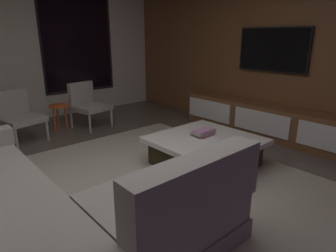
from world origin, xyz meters
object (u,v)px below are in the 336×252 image
object	(u,v)px
book_stack_on_coffee_table	(204,132)
side_stool	(59,110)
accent_chair_near_window	(87,103)
media_console	(271,122)
sectional_couch	(37,213)
coffee_table	(205,151)
accent_chair_by_curtain	(18,114)
mounted_tv	(273,50)

from	to	relation	value
book_stack_on_coffee_table	side_stool	bearing A→B (deg)	109.72
accent_chair_near_window	media_console	xyz separation A→B (m)	(1.88, -2.47, -0.18)
sectional_couch	coffee_table	world-z (taller)	sectional_couch
coffee_table	book_stack_on_coffee_table	bearing A→B (deg)	54.27
book_stack_on_coffee_table	media_console	size ratio (longest dim) A/B	0.09
book_stack_on_coffee_table	side_stool	size ratio (longest dim) A/B	0.62
book_stack_on_coffee_table	accent_chair_by_curtain	bearing A→B (deg)	122.63
accent_chair_by_curtain	mounted_tv	world-z (taller)	mounted_tv
book_stack_on_coffee_table	media_console	bearing A→B (deg)	-2.89
accent_chair_by_curtain	side_stool	distance (m)	0.65
accent_chair_by_curtain	mounted_tv	bearing A→B (deg)	-35.11
media_console	coffee_table	bearing A→B (deg)	-179.34
media_console	accent_chair_near_window	bearing A→B (deg)	127.31
accent_chair_by_curtain	accent_chair_near_window	bearing A→B (deg)	1.06
sectional_couch	side_stool	bearing A→B (deg)	65.22
accent_chair_by_curtain	side_stool	world-z (taller)	accent_chair_by_curtain
sectional_couch	accent_chair_near_window	world-z (taller)	sectional_couch
sectional_couch	accent_chair_by_curtain	bearing A→B (deg)	77.29
media_console	sectional_couch	bearing A→B (deg)	-177.42
side_stool	accent_chair_by_curtain	bearing A→B (deg)	-174.35
coffee_table	mounted_tv	bearing A→B (deg)	7.04
media_console	mounted_tv	xyz separation A→B (m)	(0.18, 0.20, 1.10)
side_stool	accent_chair_near_window	bearing A→B (deg)	-4.97
coffee_table	mounted_tv	world-z (taller)	mounted_tv
coffee_table	side_stool	distance (m)	2.66
sectional_couch	media_console	bearing A→B (deg)	2.58
sectional_couch	mounted_tv	bearing A→B (deg)	5.44
coffee_table	sectional_couch	bearing A→B (deg)	-175.95
accent_chair_near_window	accent_chair_by_curtain	size ratio (longest dim) A/B	1.00
side_stool	coffee_table	bearing A→B (deg)	-72.34
book_stack_on_coffee_table	accent_chair_near_window	xyz separation A→B (m)	(-0.38, 2.39, 0.03)
accent_chair_near_window	side_stool	bearing A→B (deg)	175.03
sectional_couch	side_stool	world-z (taller)	sectional_couch
book_stack_on_coffee_table	sectional_couch	bearing A→B (deg)	-173.54
sectional_couch	coffee_table	xyz separation A→B (m)	(2.04, 0.14, -0.10)
sectional_couch	coffee_table	size ratio (longest dim) A/B	2.16
book_stack_on_coffee_table	coffee_table	bearing A→B (deg)	-125.73
accent_chair_by_curtain	side_stool	xyz separation A→B (m)	(0.64, 0.06, -0.06)
book_stack_on_coffee_table	accent_chair_by_curtain	xyz separation A→B (m)	(-1.52, 2.37, 0.03)
coffee_table	book_stack_on_coffee_table	distance (m)	0.24
sectional_couch	side_stool	distance (m)	2.94
book_stack_on_coffee_table	side_stool	xyz separation A→B (m)	(-0.87, 2.43, -0.03)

